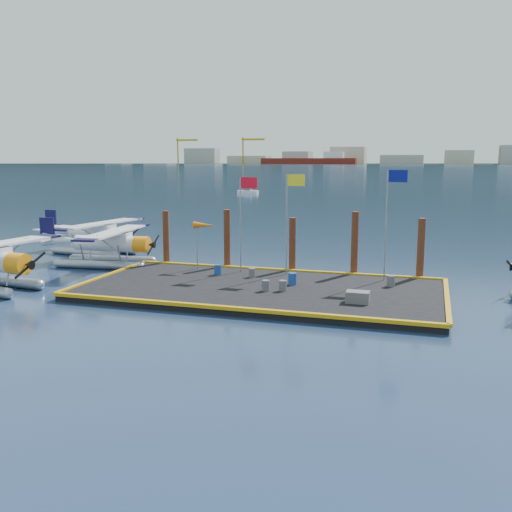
{
  "coord_description": "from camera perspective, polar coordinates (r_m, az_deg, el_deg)",
  "views": [
    {
      "loc": [
        9.02,
        -30.14,
        7.51
      ],
      "look_at": [
        -0.92,
        2.0,
        1.78
      ],
      "focal_mm": 40.0,
      "sensor_mm": 36.0,
      "label": 1
    }
  ],
  "objects": [
    {
      "name": "ground",
      "position": [
        32.35,
        0.51,
        -3.76
      ],
      "size": [
        4000.0,
        4000.0,
        0.0
      ],
      "primitive_type": "plane",
      "color": "#1A2D4E",
      "rests_on": "ground"
    },
    {
      "name": "dock",
      "position": [
        32.3,
        0.51,
        -3.41
      ],
      "size": [
        20.0,
        10.0,
        0.4
      ],
      "primitive_type": "cube",
      "color": "black",
      "rests_on": "ground"
    },
    {
      "name": "dock_bumpers",
      "position": [
        32.24,
        0.51,
        -2.91
      ],
      "size": [
        20.25,
        10.25,
        0.18
      ],
      "primitive_type": null,
      "color": "#C28D0B",
      "rests_on": "dock"
    },
    {
      "name": "seaplane_b",
      "position": [
        41.46,
        -14.39,
        0.99
      ],
      "size": [
        8.67,
        9.57,
        3.39
      ],
      "rotation": [
        0.0,
        0.0,
        -1.46
      ],
      "color": "#949BA1",
      "rests_on": "ground"
    },
    {
      "name": "seaplane_c",
      "position": [
        47.01,
        -15.58,
        1.94
      ],
      "size": [
        8.69,
        9.58,
        3.39
      ],
      "rotation": [
        0.0,
        0.0,
        -1.7
      ],
      "color": "#949BA1",
      "rests_on": "ground"
    },
    {
      "name": "drum_0",
      "position": [
        35.55,
        -3.84,
        -1.37
      ],
      "size": [
        0.45,
        0.45,
        0.64
      ],
      "primitive_type": "cylinder",
      "color": "navy",
      "rests_on": "dock"
    },
    {
      "name": "drum_1",
      "position": [
        31.14,
        2.7,
        -2.99
      ],
      "size": [
        0.42,
        0.42,
        0.59
      ],
      "primitive_type": "cylinder",
      "color": "#545358",
      "rests_on": "dock"
    },
    {
      "name": "drum_2",
      "position": [
        32.74,
        3.66,
        -2.28
      ],
      "size": [
        0.49,
        0.49,
        0.68
      ],
      "primitive_type": "cylinder",
      "color": "navy",
      "rests_on": "dock"
    },
    {
      "name": "drum_3",
      "position": [
        31.12,
        0.97,
        -2.98
      ],
      "size": [
        0.43,
        0.43,
        0.6
      ],
      "primitive_type": "cylinder",
      "color": "#545358",
      "rests_on": "dock"
    },
    {
      "name": "drum_4",
      "position": [
        33.11,
        13.33,
        -2.45
      ],
      "size": [
        0.44,
        0.44,
        0.62
      ],
      "primitive_type": "cylinder",
      "color": "#545358",
      "rests_on": "dock"
    },
    {
      "name": "drum_5",
      "position": [
        34.72,
        -0.41,
        -1.68
      ],
      "size": [
        0.39,
        0.39,
        0.55
      ],
      "primitive_type": "cylinder",
      "color": "#545358",
      "rests_on": "dock"
    },
    {
      "name": "crate",
      "position": [
        29.07,
        10.15,
        -4.05
      ],
      "size": [
        1.16,
        0.77,
        0.58
      ],
      "primitive_type": "cube",
      "color": "#545358",
      "rests_on": "dock"
    },
    {
      "name": "flagpole_red",
      "position": [
        35.91,
        -1.25,
        4.69
      ],
      "size": [
        1.14,
        0.08,
        6.0
      ],
      "color": "gray",
      "rests_on": "dock"
    },
    {
      "name": "flagpole_yellow",
      "position": [
        35.08,
        3.41,
        4.75
      ],
      "size": [
        1.14,
        0.08,
        6.2
      ],
      "color": "gray",
      "rests_on": "dock"
    },
    {
      "name": "flagpole_blue",
      "position": [
        34.14,
        13.26,
        4.66
      ],
      "size": [
        1.14,
        0.08,
        6.5
      ],
      "color": "gray",
      "rests_on": "dock"
    },
    {
      "name": "windsock",
      "position": [
        36.98,
        -5.27,
        2.98
      ],
      "size": [
        1.4,
        0.44,
        3.12
      ],
      "color": "gray",
      "rests_on": "dock"
    },
    {
      "name": "piling_0",
      "position": [
        40.01,
        -8.97,
        1.63
      ],
      "size": [
        0.44,
        0.44,
        4.0
      ],
      "primitive_type": "cylinder",
      "color": "#462014",
      "rests_on": "ground"
    },
    {
      "name": "piling_1",
      "position": [
        38.24,
        -2.91,
        1.52
      ],
      "size": [
        0.44,
        0.44,
        4.2
      ],
      "primitive_type": "cylinder",
      "color": "#462014",
      "rests_on": "ground"
    },
    {
      "name": "piling_2",
      "position": [
        36.98,
        3.66,
        0.92
      ],
      "size": [
        0.44,
        0.44,
        3.8
      ],
      "primitive_type": "cylinder",
      "color": "#462014",
      "rests_on": "ground"
    },
    {
      "name": "piling_3",
      "position": [
        36.23,
        9.83,
        1.02
      ],
      "size": [
        0.44,
        0.44,
        4.3
      ],
      "primitive_type": "cylinder",
      "color": "#462014",
      "rests_on": "ground"
    },
    {
      "name": "piling_4",
      "position": [
        35.97,
        16.15,
        0.47
      ],
      "size": [
        0.44,
        0.44,
        4.0
      ],
      "primitive_type": "cylinder",
      "color": "#462014",
      "rests_on": "ground"
    }
  ]
}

